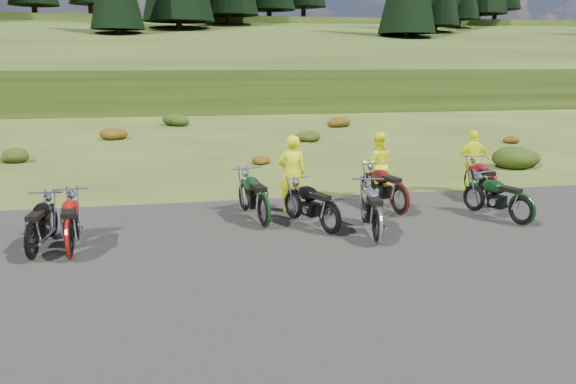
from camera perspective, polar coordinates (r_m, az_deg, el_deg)
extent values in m
plane|color=#344617|center=(11.22, 5.41, -5.48)|extent=(300.00, 300.00, 0.00)
cube|color=black|center=(9.44, 8.76, -9.29)|extent=(20.00, 12.00, 0.04)
cube|color=#273812|center=(120.30, -9.30, 11.36)|extent=(300.00, 90.00, 9.17)
cylinder|color=black|center=(81.45, -24.33, 16.26)|extent=(0.70, 0.70, 2.20)
cylinder|color=black|center=(86.31, -19.39, 16.97)|extent=(0.70, 0.70, 2.20)
cylinder|color=black|center=(60.54, -16.81, 14.68)|extent=(0.70, 0.70, 2.20)
cylinder|color=black|center=(66.29, -10.97, 15.86)|extent=(0.70, 0.70, 2.20)
cylinder|color=black|center=(72.59, -6.06, 16.72)|extent=(0.70, 0.70, 2.20)
cylinder|color=black|center=(79.32, -1.92, 17.35)|extent=(0.70, 0.70, 2.20)
cylinder|color=black|center=(86.36, 1.58, 17.68)|extent=(0.70, 0.70, 2.20)
cylinder|color=black|center=(63.90, 11.89, 14.67)|extent=(0.70, 0.70, 2.20)
cylinder|color=black|center=(71.83, 14.66, 15.30)|extent=(0.70, 0.70, 2.20)
cylinder|color=black|center=(79.89, 16.89, 15.77)|extent=(0.70, 0.70, 2.20)
cylinder|color=black|center=(88.05, 18.72, 16.15)|extent=(0.70, 0.70, 2.20)
cylinder|color=black|center=(96.27, 20.24, 16.44)|extent=(0.70, 0.70, 2.20)
ellipsoid|color=#22380E|center=(22.60, -26.20, 3.52)|extent=(1.03, 1.03, 0.61)
ellipsoid|color=#69330D|center=(27.19, -17.38, 5.87)|extent=(1.30, 1.30, 0.77)
ellipsoid|color=#22380E|center=(32.26, -11.17, 7.43)|extent=(1.56, 1.56, 0.92)
ellipsoid|color=#69330D|center=(19.86, -2.96, 3.48)|extent=(0.77, 0.77, 0.45)
ellipsoid|color=#22380E|center=(25.52, 1.94, 5.84)|extent=(1.03, 1.03, 0.61)
ellipsoid|color=#69330D|center=(31.32, 5.06, 7.31)|extent=(1.30, 1.30, 0.77)
ellipsoid|color=#22380E|center=(20.89, 22.31, 3.63)|extent=(1.56, 1.56, 0.92)
ellipsoid|color=#69330D|center=(26.89, 21.45, 5.14)|extent=(0.77, 0.77, 0.45)
imported|color=#D6E40C|center=(13.37, 0.40, 1.75)|extent=(0.69, 0.47, 1.85)
imported|color=#D6E40C|center=(15.01, 9.04, 2.64)|extent=(0.89, 0.72, 1.74)
imported|color=#D6E40C|center=(16.35, 18.26, 2.94)|extent=(1.01, 0.43, 1.71)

